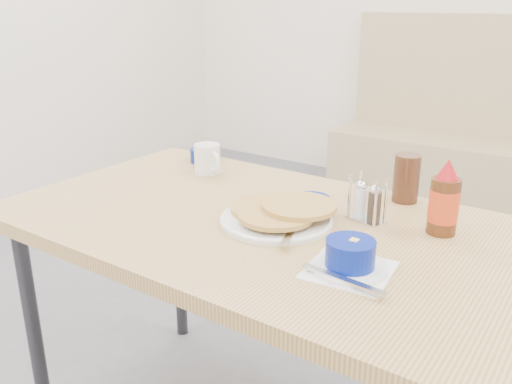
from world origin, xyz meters
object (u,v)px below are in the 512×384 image
Objects in this scene: grits_setting at (350,258)px; creamer_bowl at (205,155)px; amber_tumbler at (406,178)px; syrup_bottle at (444,202)px; dining_table at (264,241)px; condiment_caddy at (367,205)px; booth_bench at (483,156)px; pancake_plate at (279,215)px; butter_bowl at (311,205)px; coffee_mug at (208,159)px.

creamer_bowl is (-0.78, 0.46, -0.01)m from grits_setting.
amber_tumbler is 0.23m from syrup_bottle.
condiment_caddy is at bearing 33.85° from dining_table.
grits_setting is (0.31, -2.67, 0.44)m from booth_bench.
pancake_plate is 0.61m from creamer_bowl.
booth_bench is at bearing 77.88° from creamer_bowl.
butter_bowl is 0.29m from amber_tumbler.
booth_bench is 10.14× the size of syrup_bottle.
amber_tumbler is 0.20m from condiment_caddy.
coffee_mug is at bearing 165.29° from butter_bowl.
amber_tumbler is (0.21, 0.34, 0.05)m from pancake_plate.
syrup_bottle reaches higher than dining_table.
butter_bowl is 0.15m from condiment_caddy.
amber_tumbler is 1.14× the size of condiment_caddy.
syrup_bottle is at bearing -80.32° from booth_bench.
butter_bowl is at bearing 54.05° from dining_table.
pancake_plate is 2.37× the size of coffee_mug.
syrup_bottle is (0.88, -0.15, 0.06)m from creamer_bowl.
creamer_bowl is (-0.47, -2.21, 0.43)m from booth_bench.
condiment_caddy is at bearing -84.76° from booth_bench.
butter_bowl is at bearing -168.42° from syrup_bottle.
creamer_bowl is (-0.10, 0.10, -0.03)m from coffee_mug.
creamer_bowl is at bearing -102.12° from booth_bench.
creamer_bowl is 0.89m from syrup_bottle.
amber_tumbler reaches higher than dining_table.
booth_bench is 6.64× the size of pancake_plate.
syrup_bottle is (0.18, 0.03, 0.04)m from condiment_caddy.
coffee_mug is at bearing -172.40° from condiment_caddy.
condiment_caddy is (0.22, 0.15, 0.10)m from dining_table.
amber_tumbler reaches higher than coffee_mug.
syrup_bottle is at bearing 23.32° from dining_table.
coffee_mug reaches higher than pancake_plate.
butter_bowl is (0.08, 0.11, 0.08)m from dining_table.
grits_setting is at bearing -83.45° from booth_bench.
booth_bench is at bearing 96.50° from amber_tumbler.
amber_tumbler is (0.72, 0.01, 0.05)m from creamer_bowl.
amber_tumbler is at bearing 96.81° from grits_setting.
creamer_bowl is 0.72m from condiment_caddy.
grits_setting is at bearing -27.97° from coffee_mug.
pancake_plate is 1.38× the size of grits_setting.
dining_table is at bearing -125.95° from butter_bowl.
coffee_mug is (-0.42, 0.22, 0.03)m from pancake_plate.
amber_tumbler is at bearing 96.05° from condiment_caddy.
amber_tumbler is (0.63, 0.11, 0.02)m from coffee_mug.
dining_table is 0.58m from creamer_bowl.
dining_table is 0.09m from pancake_plate.
syrup_bottle is (0.15, -0.17, 0.01)m from amber_tumbler.
coffee_mug is 1.20× the size of creamer_bowl.
dining_table is at bearing -156.68° from syrup_bottle.
booth_bench is 14.05× the size of amber_tumbler.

